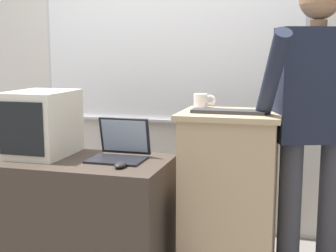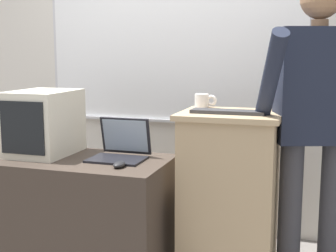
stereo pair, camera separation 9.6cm
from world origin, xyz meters
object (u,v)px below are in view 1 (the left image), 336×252
object	(u,v)px
lectern_podium	(229,196)
person_presenter	(314,112)
side_desk	(85,217)
crt_monitor	(41,123)
computer_mouse_by_laptop	(120,165)
laptop	(121,147)
wireless_keyboard	(228,112)
coffee_mug	(202,101)

from	to	relation	value
lectern_podium	person_presenter	size ratio (longest dim) A/B	0.58
side_desk	crt_monitor	distance (m)	0.63
lectern_podium	computer_mouse_by_laptop	xyz separation A→B (m)	(-0.55, -0.31, 0.22)
person_presenter	laptop	size ratio (longest dim) A/B	5.40
wireless_keyboard	computer_mouse_by_laptop	distance (m)	0.66
side_desk	person_presenter	distance (m)	1.47
person_presenter	wireless_keyboard	bearing A→B (deg)	177.04
lectern_podium	crt_monitor	xyz separation A→B (m)	(-1.13, -0.13, 0.40)
crt_monitor	coffee_mug	xyz separation A→B (m)	(0.93, 0.30, 0.13)
laptop	side_desk	bearing A→B (deg)	-156.45
computer_mouse_by_laptop	crt_monitor	size ratio (longest dim) A/B	0.22
lectern_podium	crt_monitor	world-z (taller)	crt_monitor
coffee_mug	laptop	bearing A→B (deg)	-148.62
wireless_keyboard	coffee_mug	size ratio (longest dim) A/B	2.99
laptop	computer_mouse_by_laptop	xyz separation A→B (m)	(0.08, -0.22, -0.05)
side_desk	coffee_mug	xyz separation A→B (m)	(0.63, 0.35, 0.68)
laptop	crt_monitor	xyz separation A→B (m)	(-0.50, -0.04, 0.13)
lectern_podium	side_desk	distance (m)	0.87
person_presenter	laptop	xyz separation A→B (m)	(-1.09, -0.16, -0.23)
crt_monitor	side_desk	bearing A→B (deg)	-10.03
person_presenter	wireless_keyboard	distance (m)	0.48
person_presenter	wireless_keyboard	size ratio (longest dim) A/B	4.24
lectern_podium	wireless_keyboard	bearing A→B (deg)	-96.53
laptop	wireless_keyboard	xyz separation A→B (m)	(0.63, 0.03, 0.23)
lectern_podium	crt_monitor	distance (m)	1.21
laptop	coffee_mug	distance (m)	0.57
crt_monitor	lectern_podium	bearing A→B (deg)	6.31
crt_monitor	coffee_mug	size ratio (longest dim) A/B	3.30
coffee_mug	computer_mouse_by_laptop	bearing A→B (deg)	-125.90
lectern_podium	laptop	bearing A→B (deg)	-171.95
side_desk	person_presenter	world-z (taller)	person_presenter
laptop	computer_mouse_by_laptop	size ratio (longest dim) A/B	3.19
lectern_podium	computer_mouse_by_laptop	world-z (taller)	lectern_podium
computer_mouse_by_laptop	coffee_mug	xyz separation A→B (m)	(0.35, 0.48, 0.31)
computer_mouse_by_laptop	coffee_mug	distance (m)	0.67
side_desk	computer_mouse_by_laptop	bearing A→B (deg)	-24.69
laptop	computer_mouse_by_laptop	bearing A→B (deg)	-69.58
lectern_podium	coffee_mug	distance (m)	0.60
laptop	coffee_mug	xyz separation A→B (m)	(0.43, 0.26, 0.26)
side_desk	computer_mouse_by_laptop	world-z (taller)	computer_mouse_by_laptop
person_presenter	computer_mouse_by_laptop	xyz separation A→B (m)	(-1.01, -0.38, -0.28)
computer_mouse_by_laptop	crt_monitor	xyz separation A→B (m)	(-0.58, 0.18, 0.18)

